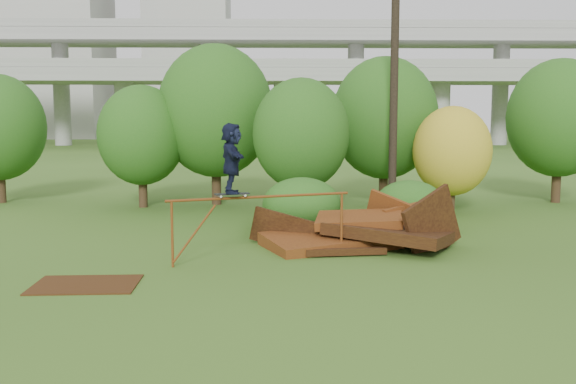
{
  "coord_description": "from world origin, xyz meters",
  "views": [
    {
      "loc": [
        -1.16,
        -13.69,
        3.43
      ],
      "look_at": [
        -0.8,
        2.0,
        1.6
      ],
      "focal_mm": 40.0,
      "sensor_mm": 36.0,
      "label": 1
    }
  ],
  "objects_px": {
    "scrap_pile": "(359,233)",
    "utility_pole": "(394,72)",
    "flat_plate": "(86,285)",
    "skater": "(232,158)"
  },
  "relations": [
    {
      "from": "scrap_pile",
      "to": "skater",
      "type": "distance_m",
      "value": 4.23
    },
    {
      "from": "scrap_pile",
      "to": "flat_plate",
      "type": "xyz_separation_m",
      "value": [
        -6.14,
        -3.76,
        -0.36
      ]
    },
    {
      "from": "scrap_pile",
      "to": "flat_plate",
      "type": "distance_m",
      "value": 7.21
    },
    {
      "from": "flat_plate",
      "to": "utility_pole",
      "type": "relative_size",
      "value": 0.21
    },
    {
      "from": "flat_plate",
      "to": "utility_pole",
      "type": "bearing_deg",
      "value": 49.57
    },
    {
      "from": "skater",
      "to": "flat_plate",
      "type": "xyz_separation_m",
      "value": [
        -2.89,
        -2.04,
        -2.47
      ]
    },
    {
      "from": "scrap_pile",
      "to": "utility_pole",
      "type": "relative_size",
      "value": 0.58
    },
    {
      "from": "skater",
      "to": "scrap_pile",
      "type": "bearing_deg",
      "value": -68.57
    },
    {
      "from": "scrap_pile",
      "to": "utility_pole",
      "type": "distance_m",
      "value": 7.59
    },
    {
      "from": "skater",
      "to": "utility_pole",
      "type": "xyz_separation_m",
      "value": [
        5.17,
        7.42,
        2.52
      ]
    }
  ]
}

